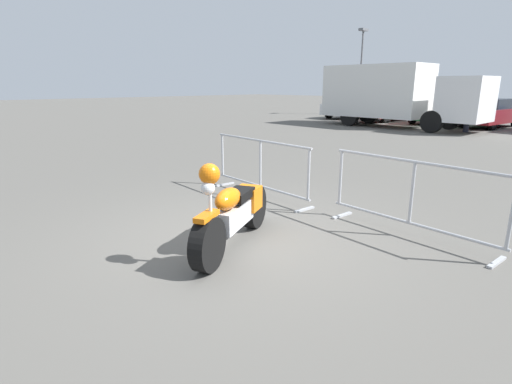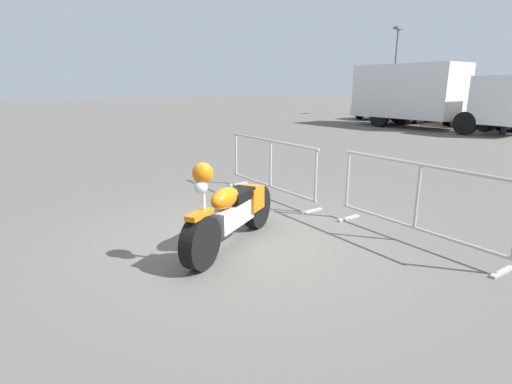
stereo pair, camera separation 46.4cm
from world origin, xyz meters
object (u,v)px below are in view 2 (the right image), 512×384
(parked_car_white, at_px, (383,107))
(parked_car_green, at_px, (474,112))
(crowd_barrier_far, at_px, (417,202))
(parked_car_red, at_px, (423,109))
(crowd_barrier_near, at_px, (271,167))
(street_lamp, at_px, (396,59))
(box_truck, at_px, (425,93))
(pedestrian, at_px, (506,112))
(motorcycle, at_px, (232,211))

(parked_car_white, bearing_deg, parked_car_green, -81.05)
(crowd_barrier_far, distance_m, parked_car_red, 19.19)
(crowd_barrier_far, relative_size, parked_car_white, 0.60)
(crowd_barrier_near, distance_m, parked_car_green, 17.57)
(parked_car_white, relative_size, parked_car_red, 0.94)
(parked_car_red, bearing_deg, street_lamp, 57.64)
(crowd_barrier_far, bearing_deg, parked_car_red, 118.42)
(street_lamp, bearing_deg, crowd_barrier_near, -62.99)
(parked_car_white, bearing_deg, parked_car_red, -85.79)
(crowd_barrier_far, height_order, box_truck, box_truck)
(pedestrian, bearing_deg, parked_car_green, -53.79)
(crowd_barrier_near, xyz_separation_m, parked_car_red, (-6.25, 16.87, 0.17))
(motorcycle, bearing_deg, crowd_barrier_near, -169.10)
(parked_car_red, bearing_deg, crowd_barrier_near, -153.00)
(box_truck, bearing_deg, pedestrian, 7.85)
(parked_car_red, bearing_deg, box_truck, -144.40)
(motorcycle, relative_size, box_truck, 0.26)
(crowd_barrier_near, bearing_deg, parked_car_white, 117.57)
(crowd_barrier_far, relative_size, parked_car_red, 0.57)
(motorcycle, xyz_separation_m, crowd_barrier_far, (1.44, 1.93, 0.10))
(pedestrian, bearing_deg, parked_car_red, -31.62)
(crowd_barrier_far, bearing_deg, parked_car_green, 110.73)
(crowd_barrier_far, bearing_deg, pedestrian, 105.68)
(motorcycle, bearing_deg, crowd_barrier_far, 117.44)
(parked_car_green, distance_m, street_lamp, 7.87)
(motorcycle, height_order, parked_car_red, parked_car_red)
(motorcycle, height_order, parked_car_green, parked_car_green)
(crowd_barrier_near, bearing_deg, parked_car_green, 101.90)
(motorcycle, distance_m, parked_car_white, 21.55)
(motorcycle, distance_m, pedestrian, 16.12)
(parked_car_green, xyz_separation_m, pedestrian, (2.58, -3.21, 0.24))
(crowd_barrier_far, bearing_deg, street_lamp, 123.15)
(parked_car_green, relative_size, pedestrian, 2.44)
(box_truck, distance_m, street_lamp, 8.97)
(crowd_barrier_far, xyz_separation_m, box_truck, (-7.34, 13.63, 1.08))
(parked_car_white, bearing_deg, crowd_barrier_far, -138.64)
(crowd_barrier_near, distance_m, crowd_barrier_far, 2.88)
(crowd_barrier_far, distance_m, pedestrian, 14.53)
(crowd_barrier_far, bearing_deg, box_truck, 118.30)
(street_lamp, bearing_deg, crowd_barrier_far, -56.85)
(motorcycle, bearing_deg, parked_car_red, 176.41)
(box_truck, bearing_deg, motorcycle, -67.47)
(crowd_barrier_near, bearing_deg, crowd_barrier_far, 0.00)
(box_truck, bearing_deg, parked_car_green, 78.71)
(crowd_barrier_far, relative_size, box_truck, 0.32)
(parked_car_red, distance_m, pedestrian, 5.95)
(parked_car_red, xyz_separation_m, pedestrian, (5.20, -2.89, 0.19))
(pedestrian, height_order, street_lamp, street_lamp)
(crowd_barrier_near, height_order, crowd_barrier_far, same)
(crowd_barrier_near, relative_size, crowd_barrier_far, 1.00)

